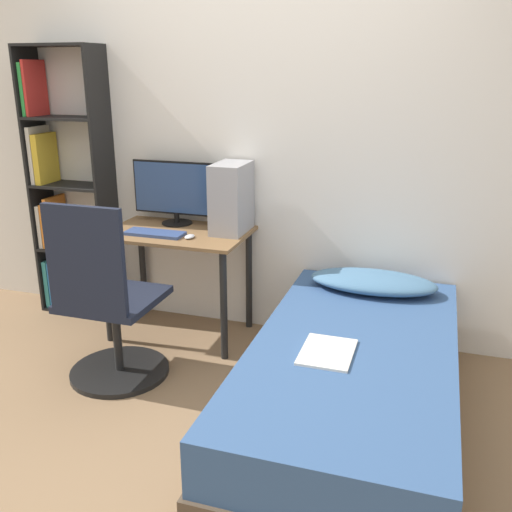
# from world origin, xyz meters

# --- Properties ---
(ground_plane) EXTENTS (14.00, 14.00, 0.00)m
(ground_plane) POSITION_xyz_m (0.00, 0.00, 0.00)
(ground_plane) COLOR #846647
(wall_back) EXTENTS (8.00, 0.05, 2.50)m
(wall_back) POSITION_xyz_m (0.00, 1.43, 1.25)
(wall_back) COLOR silver
(wall_back) RESTS_ON ground_plane
(desk) EXTENTS (0.91, 0.58, 0.72)m
(desk) POSITION_xyz_m (-0.45, 1.11, 0.60)
(desk) COLOR brown
(desk) RESTS_ON ground_plane
(bookshelf) EXTENTS (0.56, 0.27, 1.87)m
(bookshelf) POSITION_xyz_m (-1.41, 1.27, 0.86)
(bookshelf) COLOR black
(bookshelf) RESTS_ON ground_plane
(office_chair) EXTENTS (0.58, 0.58, 1.07)m
(office_chair) POSITION_xyz_m (-0.56, 0.43, 0.41)
(office_chair) COLOR black
(office_chair) RESTS_ON ground_plane
(bed) EXTENTS (0.99, 1.97, 0.45)m
(bed) POSITION_xyz_m (0.81, 0.42, 0.22)
(bed) COLOR #4C3D2D
(bed) RESTS_ON ground_plane
(pillow) EXTENTS (0.75, 0.36, 0.11)m
(pillow) POSITION_xyz_m (0.81, 1.14, 0.51)
(pillow) COLOR teal
(pillow) RESTS_ON bed
(magazine) EXTENTS (0.24, 0.32, 0.01)m
(magazine) POSITION_xyz_m (0.71, 0.28, 0.46)
(magazine) COLOR silver
(magazine) RESTS_ON bed
(monitor) EXTENTS (0.61, 0.21, 0.42)m
(monitor) POSITION_xyz_m (-0.53, 1.28, 0.94)
(monitor) COLOR black
(monitor) RESTS_ON desk
(keyboard) EXTENTS (0.38, 0.14, 0.02)m
(keyboard) POSITION_xyz_m (-0.55, 0.99, 0.73)
(keyboard) COLOR #33477A
(keyboard) RESTS_ON desk
(pc_tower) EXTENTS (0.20, 0.33, 0.44)m
(pc_tower) POSITION_xyz_m (-0.11, 1.22, 0.94)
(pc_tower) COLOR #99999E
(pc_tower) RESTS_ON desk
(mouse) EXTENTS (0.06, 0.09, 0.02)m
(mouse) POSITION_xyz_m (-0.31, 0.99, 0.73)
(mouse) COLOR silver
(mouse) RESTS_ON desk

